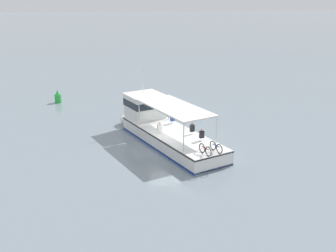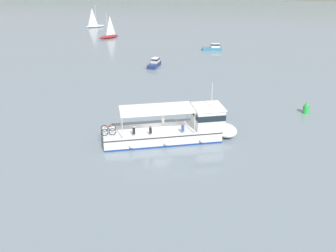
% 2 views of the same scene
% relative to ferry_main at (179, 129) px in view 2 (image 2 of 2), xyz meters
% --- Properties ---
extents(ground_plane, '(400.00, 400.00, 0.00)m').
position_rel_ferry_main_xyz_m(ground_plane, '(-2.02, -0.09, -1.02)').
color(ground_plane, gray).
extents(ferry_main, '(12.83, 8.13, 5.32)m').
position_rel_ferry_main_xyz_m(ferry_main, '(0.00, 0.00, 0.00)').
color(ferry_main, white).
rests_on(ferry_main, ground).
extents(motorboat_off_bow, '(3.82, 2.22, 1.26)m').
position_rel_ferry_main_xyz_m(motorboat_off_bow, '(-2.37, 39.19, -0.47)').
color(motorboat_off_bow, teal).
rests_on(motorboat_off_bow, ground).
extents(motorboat_far_left, '(1.36, 3.62, 1.26)m').
position_rel_ferry_main_xyz_m(motorboat_far_left, '(-9.76, 25.07, -0.47)').
color(motorboat_far_left, navy).
rests_on(motorboat_far_left, ground).
extents(sailboat_off_stern, '(4.62, 4.10, 5.40)m').
position_rel_ferry_main_xyz_m(sailboat_off_stern, '(-35.43, 58.46, -0.47)').
color(sailboat_off_stern, white).
rests_on(sailboat_off_stern, ground).
extents(sailboat_mid_channel, '(3.94, 4.71, 5.40)m').
position_rel_ferry_main_xyz_m(sailboat_mid_channel, '(-26.23, 45.63, -0.47)').
color(sailboat_mid_channel, maroon).
rests_on(sailboat_mid_channel, ground).
extents(channel_buoy, '(0.70, 0.70, 1.40)m').
position_rel_ferry_main_xyz_m(channel_buoy, '(12.18, 9.90, -0.45)').
color(channel_buoy, green).
rests_on(channel_buoy, ground).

